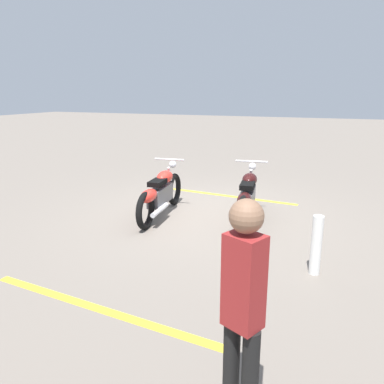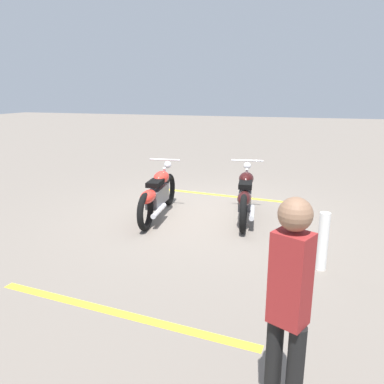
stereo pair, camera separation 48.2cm
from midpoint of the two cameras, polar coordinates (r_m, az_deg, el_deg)
The scene contains 7 objects.
ground_plane at distance 7.50m, azimuth 0.07°, elevation -3.26°, with size 60.00×60.00×0.00m, color slate.
motorcycle_bright_foreground at distance 7.20m, azimuth -7.12°, elevation -0.30°, with size 2.23×0.62×1.04m.
motorcycle_dark_foreground at distance 7.09m, azimuth 6.13°, elevation -0.52°, with size 2.22×0.67×1.04m.
bystander_near_row at distance 2.67m, azimuth 9.17°, elevation -16.56°, with size 0.27×0.30×1.70m.
bollard_post at distance 5.30m, azimuth 16.66°, elevation -7.19°, with size 0.14×0.14×0.80m, color white.
parking_stripe_near at distance 8.80m, azimuth 2.77°, elevation -0.50°, with size 3.20×0.12×0.01m, color yellow.
parking_stripe_mid at distance 4.45m, azimuth -14.44°, elevation -17.25°, with size 3.20×0.12×0.01m, color yellow.
Camera 2 is at (6.88, 1.91, 2.34)m, focal length 35.41 mm.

